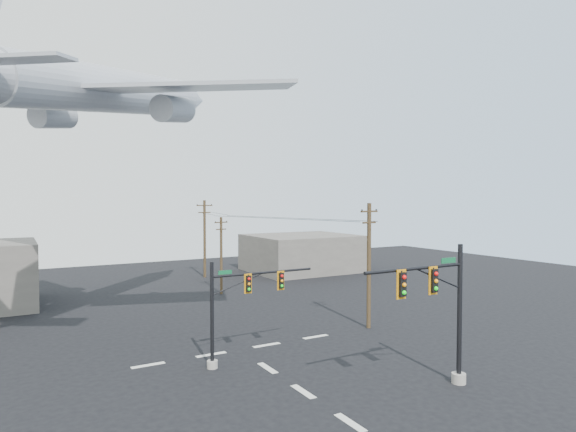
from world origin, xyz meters
TOP-DOWN VIEW (x-y plane):
  - ground at (0.00, 0.00)m, footprint 120.00×120.00m
  - lane_markings at (0.00, 5.33)m, footprint 14.00×21.20m
  - signal_mast_near at (6.51, 0.72)m, footprint 6.91×0.83m
  - signal_mast_far at (-1.30, 9.59)m, footprint 7.15×0.69m
  - utility_pole_a at (10.91, 12.01)m, footprint 1.92×0.52m
  - utility_pole_b at (6.03, 30.14)m, footprint 1.61×0.55m
  - utility_pole_c at (8.30, 41.36)m, footprint 1.95×0.80m
  - power_lines at (7.98, 26.63)m, footprint 6.49×29.35m
  - airliner at (-6.52, 19.48)m, footprint 24.41×23.85m
  - building_right at (22.00, 40.00)m, footprint 14.00×12.00m

SIDE VIEW (x-z plane):
  - ground at x=0.00m, z-range 0.00..0.00m
  - lane_markings at x=0.00m, z-range 0.01..0.01m
  - building_right at x=22.00m, z-range 0.00..5.00m
  - signal_mast_far at x=-1.30m, z-range 0.29..6.59m
  - signal_mast_near at x=6.51m, z-range 0.26..7.82m
  - utility_pole_b at x=6.03m, z-range 0.19..8.29m
  - utility_pole_a at x=10.91m, z-range 0.22..9.90m
  - utility_pole_c at x=8.30m, z-range 0.23..10.08m
  - power_lines at x=7.98m, z-range 8.22..8.32m
  - airliner at x=-6.52m, z-range 13.84..21.54m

